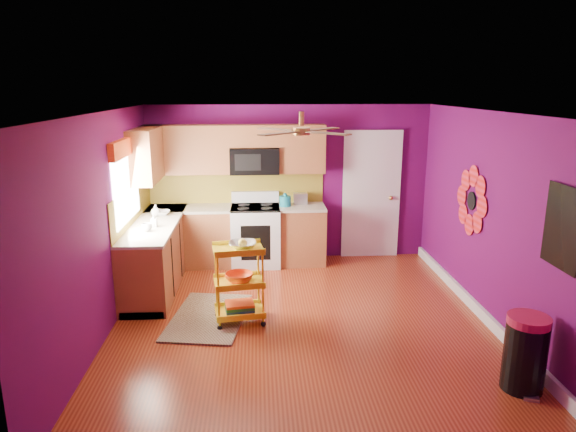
{
  "coord_description": "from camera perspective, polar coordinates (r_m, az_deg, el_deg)",
  "views": [
    {
      "loc": [
        -0.5,
        -5.67,
        2.78
      ],
      "look_at": [
        -0.14,
        0.4,
        1.24
      ],
      "focal_mm": 32.0,
      "sensor_mm": 36.0,
      "label": 1
    }
  ],
  "objects": [
    {
      "name": "ground",
      "position": [
        6.33,
        1.52,
        -11.78
      ],
      "size": [
        5.0,
        5.0,
        0.0
      ],
      "primitive_type": "plane",
      "color": "maroon",
      "rests_on": "ground"
    },
    {
      "name": "room_envelope",
      "position": [
        5.81,
        1.89,
        2.85
      ],
      "size": [
        4.54,
        5.04,
        2.52
      ],
      "color": "#570A4E",
      "rests_on": "ground"
    },
    {
      "name": "lower_cabinets",
      "position": [
        7.89,
        -9.41,
        -3.23
      ],
      "size": [
        2.81,
        2.31,
        0.94
      ],
      "color": "brown",
      "rests_on": "ground"
    },
    {
      "name": "electric_range",
      "position": [
        8.17,
        -3.61,
        -2.09
      ],
      "size": [
        0.76,
        0.66,
        1.13
      ],
      "color": "white",
      "rests_on": "ground"
    },
    {
      "name": "upper_cabinetry",
      "position": [
        7.94,
        -8.8,
        7.0
      ],
      "size": [
        2.8,
        2.3,
        1.26
      ],
      "color": "brown",
      "rests_on": "ground"
    },
    {
      "name": "left_window",
      "position": [
        7.01,
        -17.6,
        5.04
      ],
      "size": [
        0.08,
        1.35,
        1.08
      ],
      "color": "white",
      "rests_on": "ground"
    },
    {
      "name": "panel_door",
      "position": [
        8.53,
        9.22,
        2.2
      ],
      "size": [
        0.95,
        0.11,
        2.15
      ],
      "color": "white",
      "rests_on": "ground"
    },
    {
      "name": "right_wall_art",
      "position": [
        6.14,
        23.12,
        0.51
      ],
      "size": [
        0.04,
        2.74,
        1.04
      ],
      "color": "black",
      "rests_on": "ground"
    },
    {
      "name": "ceiling_fan",
      "position": [
        5.91,
        1.5,
        9.5
      ],
      "size": [
        1.01,
        1.01,
        0.26
      ],
      "color": "#BF8C3F",
      "rests_on": "ground"
    },
    {
      "name": "shag_rug",
      "position": [
        6.53,
        -8.8,
        -10.99
      ],
      "size": [
        1.06,
        1.51,
        0.02
      ],
      "primitive_type": "cube",
      "rotation": [
        0.0,
        0.0,
        -0.15
      ],
      "color": "black",
      "rests_on": "ground"
    },
    {
      "name": "rolling_cart",
      "position": [
        6.17,
        -5.38,
        -7.1
      ],
      "size": [
        0.63,
        0.5,
        1.05
      ],
      "color": "yellow",
      "rests_on": "ground"
    },
    {
      "name": "trash_can",
      "position": [
        5.41,
        24.84,
        -13.66
      ],
      "size": [
        0.49,
        0.49,
        0.74
      ],
      "color": "black",
      "rests_on": "ground"
    },
    {
      "name": "teal_kettle",
      "position": [
        8.07,
        -0.31,
        1.69
      ],
      "size": [
        0.18,
        0.18,
        0.21
      ],
      "color": "#12758A",
      "rests_on": "lower_cabinets"
    },
    {
      "name": "toaster",
      "position": [
        8.21,
        1.37,
        1.95
      ],
      "size": [
        0.22,
        0.15,
        0.18
      ],
      "primitive_type": "cube",
      "color": "beige",
      "rests_on": "lower_cabinets"
    },
    {
      "name": "soap_bottle_a",
      "position": [
        7.11,
        -14.68,
        -0.5
      ],
      "size": [
        0.08,
        0.08,
        0.17
      ],
      "primitive_type": "imported",
      "color": "#EA3F72",
      "rests_on": "lower_cabinets"
    },
    {
      "name": "soap_bottle_b",
      "position": [
        7.69,
        -14.5,
        0.62
      ],
      "size": [
        0.14,
        0.14,
        0.17
      ],
      "primitive_type": "imported",
      "color": "white",
      "rests_on": "lower_cabinets"
    },
    {
      "name": "counter_dish",
      "position": [
        7.75,
        -13.88,
        0.33
      ],
      "size": [
        0.25,
        0.25,
        0.06
      ],
      "primitive_type": "imported",
      "color": "white",
      "rests_on": "lower_cabinets"
    },
    {
      "name": "counter_cup",
      "position": [
        6.93,
        -15.4,
        -1.22
      ],
      "size": [
        0.13,
        0.13,
        0.1
      ],
      "primitive_type": "imported",
      "color": "white",
      "rests_on": "lower_cabinets"
    }
  ]
}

